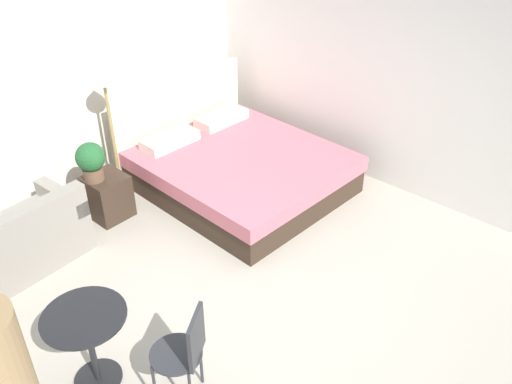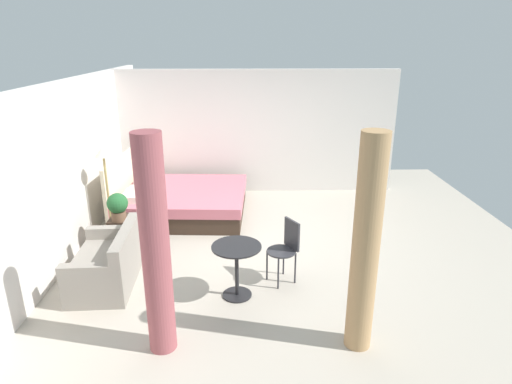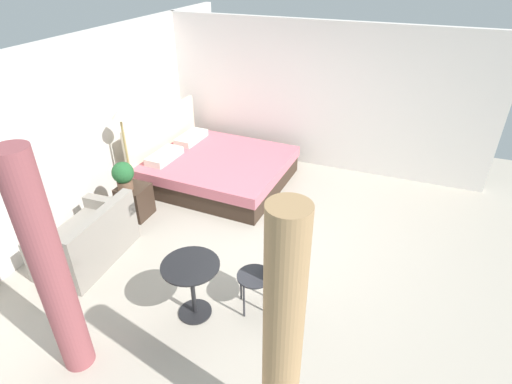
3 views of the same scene
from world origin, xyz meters
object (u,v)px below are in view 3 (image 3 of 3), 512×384
couch (88,242)px  potted_plant (123,175)px  bed (215,168)px  nightstand (135,201)px  floor_lamp (122,127)px  balcony_table (192,280)px  cafe_chair_near_window (262,270)px

couch → potted_plant: 1.09m
bed → nightstand: (-1.41, 0.66, -0.01)m
couch → floor_lamp: floor_lamp is taller
bed → potted_plant: (-1.51, 0.70, 0.48)m
couch → floor_lamp: (1.47, 0.38, 0.97)m
potted_plant → nightstand: bearing=-20.7°
bed → floor_lamp: bearing=135.9°
floor_lamp → nightstand: bearing=-139.9°
bed → couch: bearing=166.3°
floor_lamp → balcony_table: 2.88m
couch → balcony_table: size_ratio=1.82×
bed → floor_lamp: (-1.02, 0.99, 0.99)m
nightstand → floor_lamp: 1.12m
bed → floor_lamp: 1.73m
couch → balcony_table: bearing=-100.9°
bed → nightstand: bed is taller
couch → potted_plant: bearing=5.4°
couch → nightstand: couch is taller
bed → floor_lamp: floor_lamp is taller
nightstand → cafe_chair_near_window: (-1.03, -2.44, 0.27)m
couch → nightstand: size_ratio=2.52×
potted_plant → cafe_chair_near_window: 2.66m
floor_lamp → balcony_table: (-1.80, -2.11, -0.76)m
balcony_table → cafe_chair_near_window: (0.38, -0.66, 0.03)m
potted_plant → balcony_table: 2.26m
bed → potted_plant: bearing=155.2°
bed → cafe_chair_near_window: bed is taller
bed → balcony_table: 3.05m
nightstand → balcony_table: 2.29m
bed → balcony_table: bearing=-158.3°
balcony_table → potted_plant: bearing=54.2°
bed → potted_plant: 1.73m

